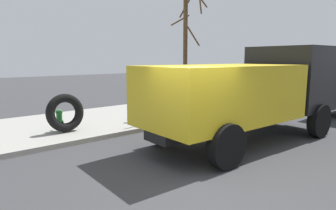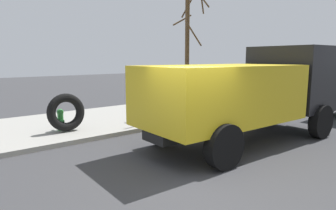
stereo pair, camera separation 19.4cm
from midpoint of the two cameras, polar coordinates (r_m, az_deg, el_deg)
name	(u,v)px [view 1 (the left image)]	position (r m, az deg, el deg)	size (l,w,h in m)	color
ground_plane	(194,176)	(6.82, 4.16, -13.44)	(80.00, 80.00, 0.00)	#38383A
sidewalk_curb	(73,124)	(12.08, -18.25, -3.53)	(36.00, 5.00, 0.15)	#99968E
fire_hydrant	(60,119)	(10.74, -20.57, -2.61)	(0.22, 0.50, 0.74)	#2D8438
loose_tire	(65,113)	(10.50, -19.62, -1.41)	(1.27, 1.27, 0.29)	black
dump_truck_yellow	(250,90)	(9.63, 14.82, 2.80)	(7.11, 3.06, 3.00)	gold
bare_tree	(186,50)	(13.28, 3.08, 10.47)	(1.42, 1.49, 5.32)	#4C3823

